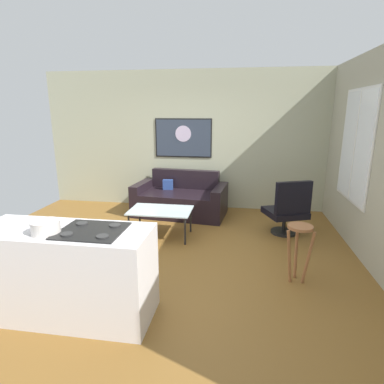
{
  "coord_description": "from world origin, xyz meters",
  "views": [
    {
      "loc": [
        0.92,
        -4.08,
        2.0
      ],
      "look_at": [
        0.14,
        0.9,
        0.7
      ],
      "focal_mm": 29.52,
      "sensor_mm": 36.0,
      "label": 1
    }
  ],
  "objects_px": {
    "mixing_bowl": "(46,227)",
    "wall_painting": "(183,138)",
    "coffee_table": "(161,212)",
    "armchair": "(288,210)",
    "couch": "(181,200)",
    "bar_stool": "(299,240)"
  },
  "relations": [
    {
      "from": "mixing_bowl",
      "to": "wall_painting",
      "type": "relative_size",
      "value": 0.22
    },
    {
      "from": "coffee_table",
      "to": "armchair",
      "type": "height_order",
      "value": "armchair"
    },
    {
      "from": "couch",
      "to": "coffee_table",
      "type": "relative_size",
      "value": 1.85
    },
    {
      "from": "couch",
      "to": "mixing_bowl",
      "type": "bearing_deg",
      "value": -99.75
    },
    {
      "from": "couch",
      "to": "coffee_table",
      "type": "height_order",
      "value": "couch"
    },
    {
      "from": "couch",
      "to": "bar_stool",
      "type": "height_order",
      "value": "couch"
    },
    {
      "from": "coffee_table",
      "to": "wall_painting",
      "type": "height_order",
      "value": "wall_painting"
    },
    {
      "from": "bar_stool",
      "to": "mixing_bowl",
      "type": "xyz_separation_m",
      "value": [
        -2.45,
        -1.13,
        0.44
      ]
    },
    {
      "from": "coffee_table",
      "to": "armchair",
      "type": "relative_size",
      "value": 1.06
    },
    {
      "from": "wall_painting",
      "to": "bar_stool",
      "type": "bearing_deg",
      "value": -56.41
    },
    {
      "from": "armchair",
      "to": "mixing_bowl",
      "type": "height_order",
      "value": "mixing_bowl"
    },
    {
      "from": "coffee_table",
      "to": "bar_stool",
      "type": "relative_size",
      "value": 1.4
    },
    {
      "from": "armchair",
      "to": "coffee_table",
      "type": "bearing_deg",
      "value": -169.53
    },
    {
      "from": "coffee_table",
      "to": "bar_stool",
      "type": "bearing_deg",
      "value": -29.56
    },
    {
      "from": "bar_stool",
      "to": "wall_painting",
      "type": "bearing_deg",
      "value": 123.59
    },
    {
      "from": "coffee_table",
      "to": "armchair",
      "type": "xyz_separation_m",
      "value": [
        2.03,
        0.38,
        0.02
      ]
    },
    {
      "from": "coffee_table",
      "to": "bar_stool",
      "type": "height_order",
      "value": "bar_stool"
    },
    {
      "from": "wall_painting",
      "to": "armchair",
      "type": "bearing_deg",
      "value": -34.91
    },
    {
      "from": "armchair",
      "to": "wall_painting",
      "type": "height_order",
      "value": "wall_painting"
    },
    {
      "from": "couch",
      "to": "wall_painting",
      "type": "relative_size",
      "value": 1.56
    },
    {
      "from": "armchair",
      "to": "wall_painting",
      "type": "distance_m",
      "value": 2.62
    },
    {
      "from": "bar_stool",
      "to": "armchair",
      "type": "bearing_deg",
      "value": 87.21
    }
  ]
}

